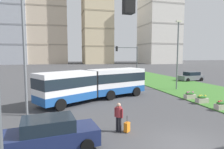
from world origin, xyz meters
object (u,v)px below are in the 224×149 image
(car_black_sedan, at_px, (60,83))
(traffic_light_far_right, at_px, (130,58))
(flower_planter_1, at_px, (222,105))
(apartment_tower_west, at_px, (7,18))
(apartment_tower_eastcentre, at_px, (159,26))
(car_grey_wagon, at_px, (191,77))
(apartment_tower_westcentre, at_px, (47,19))
(rolling_suitcase, at_px, (127,127))
(flower_planter_2, at_px, (202,99))
(apartment_tower_centre, at_px, (97,14))
(car_navy_sedan, at_px, (51,134))
(streetlight_left, at_px, (24,42))
(flower_planter_3, at_px, (190,95))
(pedestrian_crossing, at_px, (119,115))
(traffic_light_near_left, at_px, (46,62))
(articulated_bus, at_px, (95,84))
(streetlight_median, at_px, (178,52))

(car_black_sedan, relative_size, traffic_light_far_right, 0.77)
(flower_planter_1, relative_size, apartment_tower_west, 0.02)
(car_black_sedan, xyz_separation_m, apartment_tower_eastcentre, (51.43, 67.96, 18.70))
(car_grey_wagon, bearing_deg, apartment_tower_westcentre, 109.65)
(rolling_suitcase, relative_size, flower_planter_2, 0.88)
(car_grey_wagon, xyz_separation_m, apartment_tower_centre, (-2.98, 71.26, 24.61))
(car_navy_sedan, height_order, traffic_light_far_right, traffic_light_far_right)
(streetlight_left, distance_m, apartment_tower_west, 95.46)
(traffic_light_far_right, distance_m, apartment_tower_westcentre, 80.79)
(flower_planter_1, distance_m, apartment_tower_eastcentre, 92.86)
(traffic_light_far_right, relative_size, apartment_tower_eastcentre, 0.15)
(car_grey_wagon, bearing_deg, flower_planter_3, -127.54)
(pedestrian_crossing, bearing_deg, car_navy_sedan, -161.88)
(flower_planter_1, bearing_deg, traffic_light_near_left, -149.43)
(car_navy_sedan, relative_size, apartment_tower_centre, 0.09)
(car_grey_wagon, distance_m, streetlight_left, 28.58)
(rolling_suitcase, height_order, apartment_tower_eastcentre, apartment_tower_eastcentre)
(car_grey_wagon, height_order, traffic_light_near_left, traffic_light_near_left)
(car_black_sedan, xyz_separation_m, streetlight_left, (-2.46, -11.60, 4.69))
(articulated_bus, relative_size, flower_planter_1, 10.63)
(car_grey_wagon, height_order, apartment_tower_west, apartment_tower_west)
(flower_planter_1, xyz_separation_m, traffic_light_far_right, (-1.66, 17.26, 3.64))
(articulated_bus, distance_m, pedestrian_crossing, 8.54)
(car_black_sedan, height_order, flower_planter_2, car_black_sedan)
(flower_planter_2, bearing_deg, apartment_tower_westcentre, 101.29)
(flower_planter_2, height_order, apartment_tower_centre, apartment_tower_centre)
(traffic_light_near_left, height_order, apartment_tower_west, apartment_tower_west)
(flower_planter_2, xyz_separation_m, apartment_tower_eastcentre, (38.67, 79.95, 19.03))
(pedestrian_crossing, bearing_deg, rolling_suitcase, -23.96)
(articulated_bus, height_order, apartment_tower_westcentre, apartment_tower_westcentre)
(streetlight_left, xyz_separation_m, streetlight_median, (17.13, 6.63, -0.57))
(pedestrian_crossing, distance_m, rolling_suitcase, 0.85)
(car_navy_sedan, height_order, streetlight_median, streetlight_median)
(streetlight_median, height_order, apartment_tower_eastcentre, apartment_tower_eastcentre)
(car_grey_wagon, distance_m, apartment_tower_west, 93.02)
(apartment_tower_eastcentre, bearing_deg, flower_planter_1, -115.18)
(flower_planter_1, distance_m, flower_planter_3, 4.06)
(streetlight_left, relative_size, apartment_tower_westcentre, 0.22)
(apartment_tower_westcentre, bearing_deg, apartment_tower_centre, -14.58)
(streetlight_median, distance_m, apartment_tower_westcentre, 88.95)
(apartment_tower_centre, bearing_deg, flower_planter_2, -94.33)
(car_grey_wagon, relative_size, apartment_tower_westcentre, 0.10)
(streetlight_left, relative_size, apartment_tower_west, 0.22)
(streetlight_median, xyz_separation_m, apartment_tower_westcentre, (-20.21, 84.74, 17.98))
(articulated_bus, bearing_deg, flower_planter_2, -23.81)
(flower_planter_3, bearing_deg, traffic_light_far_right, 97.19)
(car_black_sedan, bearing_deg, apartment_tower_westcentre, 93.98)
(apartment_tower_westcentre, bearing_deg, car_navy_sedan, -87.03)
(flower_planter_3, distance_m, traffic_light_near_left, 18.08)
(traffic_light_near_left, distance_m, apartment_tower_westcentre, 103.59)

